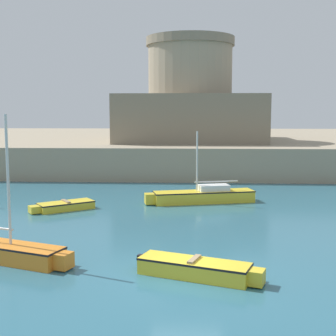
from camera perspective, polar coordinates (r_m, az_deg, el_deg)
ground_plane at (r=16.10m, az=2.32°, el=-13.01°), size 200.00×200.00×0.00m
quay_seawall at (r=55.66m, az=2.68°, el=2.68°), size 120.00×40.00×2.64m
dinghy_yellow_0 at (r=15.91m, az=3.53°, el=-12.08°), size 4.28×2.28×0.65m
sailboat_orange_2 at (r=18.52m, az=-19.18°, el=-9.46°), size 5.36×2.75×5.39m
sailboat_yellow_3 at (r=28.27m, az=4.28°, el=-3.35°), size 6.69×2.69×4.31m
dinghy_yellow_4 at (r=26.78m, az=-12.56°, el=-4.49°), size 3.43×2.83×0.53m
fortress at (r=46.03m, az=2.69°, el=7.68°), size 13.49×13.49×9.82m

